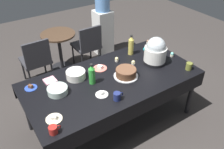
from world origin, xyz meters
TOP-DOWN VIEW (x-y plane):
  - ground at (0.00, 0.00)m, footprint 9.00×9.00m
  - potluck_table at (0.00, 0.00)m, footprint 2.20×1.10m
  - frosted_layer_cake at (0.16, -0.07)m, footprint 0.31×0.31m
  - slow_cooker at (0.69, -0.02)m, footprint 0.31×0.31m
  - glass_salad_bowl at (-0.69, 0.09)m, footprint 0.24×0.24m
  - ceramic_snack_bowl at (-0.38, 0.25)m, footprint 0.24×0.24m
  - dessert_plate_coral at (-0.02, 0.26)m, footprint 0.18×0.18m
  - dessert_plate_teal at (0.86, 0.31)m, footprint 0.16×0.16m
  - dessert_plate_cobalt at (-0.92, 0.35)m, footprint 0.15×0.15m
  - dessert_plate_cream at (-0.88, -0.28)m, footprint 0.17×0.17m
  - dessert_plate_white at (-0.28, -0.22)m, footprint 0.15×0.15m
  - cupcake_rose at (0.27, 0.29)m, footprint 0.05×0.05m
  - cupcake_cocoa at (1.01, -0.03)m, footprint 0.05×0.05m
  - cupcake_mint at (0.97, 0.46)m, footprint 0.05×0.05m
  - cupcake_berry at (0.41, 0.10)m, footprint 0.05×0.05m
  - soda_bottle_lime_soda at (-0.26, 0.04)m, footprint 0.08×0.08m
  - soda_bottle_ginger_ale at (0.55, 0.35)m, footprint 0.08×0.08m
  - coffee_mug_red at (-0.95, -0.45)m, footprint 0.12×0.08m
  - coffee_mug_olive at (0.95, -0.39)m, footprint 0.12×0.08m
  - coffee_mug_navy at (-0.18, -0.38)m, footprint 0.12×0.08m
  - paper_napkin_stack at (-0.68, 0.35)m, footprint 0.15×0.15m
  - maroon_chair_left at (-0.55, 1.42)m, footprint 0.45×0.45m
  - maroon_chair_right at (0.40, 1.42)m, footprint 0.44×0.44m
  - round_cafe_table at (-0.05, 1.64)m, footprint 0.60×0.60m
  - water_cooler at (0.92, 1.74)m, footprint 0.32×0.32m

SIDE VIEW (x-z plane):
  - ground at x=0.00m, z-range 0.00..0.00m
  - maroon_chair_left at x=-0.55m, z-range 0.07..0.92m
  - maroon_chair_right at x=0.40m, z-range 0.07..0.92m
  - round_cafe_table at x=-0.05m, z-range 0.14..0.86m
  - water_cooler at x=0.92m, z-range -0.03..1.21m
  - potluck_table at x=0.00m, z-range 0.31..1.06m
  - dessert_plate_white at x=-0.28m, z-range 0.74..0.78m
  - dessert_plate_cream at x=-0.88m, z-range 0.74..0.78m
  - dessert_plate_cobalt at x=-0.92m, z-range 0.74..0.78m
  - dessert_plate_coral at x=-0.02m, z-range 0.74..0.79m
  - dessert_plate_teal at x=0.86m, z-range 0.74..0.79m
  - paper_napkin_stack at x=-0.68m, z-range 0.75..0.77m
  - cupcake_rose at x=0.27m, z-range 0.75..0.82m
  - cupcake_cocoa at x=1.01m, z-range 0.75..0.82m
  - cupcake_mint at x=0.97m, z-range 0.75..0.82m
  - cupcake_berry at x=0.41m, z-range 0.75..0.82m
  - glass_salad_bowl at x=-0.69m, z-range 0.75..0.83m
  - coffee_mug_red at x=-0.95m, z-range 0.75..0.83m
  - coffee_mug_navy at x=-0.18m, z-range 0.75..0.85m
  - coffee_mug_olive at x=0.95m, z-range 0.75..0.85m
  - ceramic_snack_bowl at x=-0.38m, z-range 0.75..0.85m
  - frosted_layer_cake at x=0.16m, z-range 0.75..0.86m
  - soda_bottle_lime_soda at x=-0.26m, z-range 0.74..1.01m
  - soda_bottle_ginger_ale at x=0.55m, z-range 0.74..1.04m
  - slow_cooker at x=0.69m, z-range 0.74..1.11m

